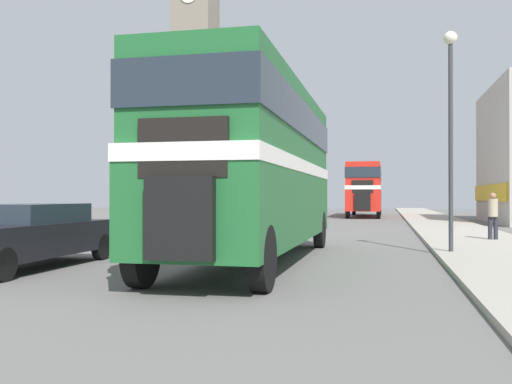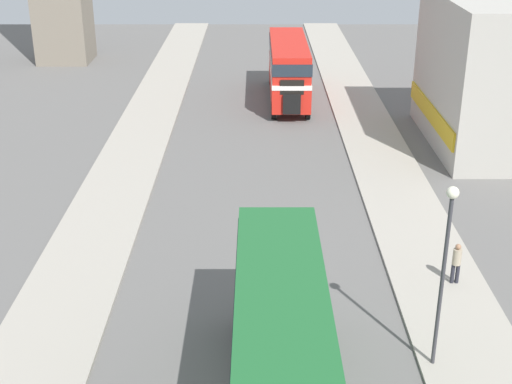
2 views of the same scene
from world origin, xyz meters
name	(u,v)px [view 1 (image 1 of 2)]	position (x,y,z in m)	size (l,w,h in m)	color
ground_plane	(233,260)	(0.00, 0.00, 0.00)	(120.00, 120.00, 0.00)	slate
double_decker_bus	(256,159)	(0.66, -0.35, 2.49)	(2.45, 10.53, 4.17)	#1E602D
bus_distant	(365,186)	(2.19, 31.39, 2.41)	(2.45, 10.47, 4.01)	red
car_parked_near	(30,234)	(-3.94, -2.60, 0.74)	(1.68, 4.66, 1.42)	black
pedestrian_walking	(493,213)	(7.29, 6.91, 1.02)	(0.32, 0.32, 1.59)	#282833
street_lamp	(451,107)	(5.42, 2.14, 3.96)	(0.36, 0.36, 5.86)	#38383D
church_tower	(195,31)	(-15.75, 43.15, 18.96)	(4.33, 4.33, 37.18)	gray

